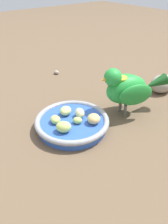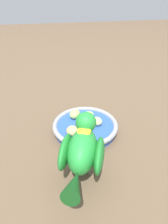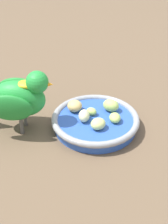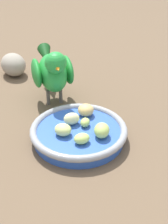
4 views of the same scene
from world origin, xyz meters
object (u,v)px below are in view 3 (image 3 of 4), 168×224
Objects in this scene: apple_piece_1 at (84,116)px; apple_piece_3 at (115,118)px; apple_piece_5 at (75,106)px; feeding_bowl at (95,121)px; apple_piece_4 at (111,105)px; apple_piece_2 at (98,124)px; apple_piece_0 at (92,111)px; parrot at (16,97)px.

apple_piece_1 reaches higher than apple_piece_3.
apple_piece_3 is at bearing -39.53° from apple_piece_5.
apple_piece_4 is (0.04, 0.02, 0.02)m from feeding_bowl.
apple_piece_2 is 0.05m from apple_piece_3.
apple_piece_3 reaches higher than feeding_bowl.
apple_piece_1 is 0.97× the size of apple_piece_2.
apple_piece_4 is at bearing 7.30° from apple_piece_0.
feeding_bowl is 0.03m from apple_piece_1.
feeding_bowl is 0.96× the size of parrot.
apple_piece_4 is (0.05, 0.06, 0.00)m from apple_piece_2.
apple_piece_0 is 0.06m from apple_piece_3.
apple_piece_0 is at bearing 105.82° from feeding_bowl.
apple_piece_2 is 0.91× the size of apple_piece_4.
apple_piece_1 is 0.96× the size of apple_piece_5.
apple_piece_1 is 0.88× the size of apple_piece_4.
feeding_bowl is 5.96× the size of apple_piece_1.
apple_piece_5 is at bearing 133.31° from feeding_bowl.
apple_piece_1 is at bearing -138.19° from apple_piece_0.
apple_piece_5 is at bearing 142.90° from apple_piece_0.
apple_piece_0 reaches higher than feeding_bowl.
apple_piece_5 reaches higher than apple_piece_2.
parrot reaches higher than feeding_bowl.
parrot is (-0.14, 0.04, 0.05)m from apple_piece_1.
apple_piece_0 is at bearing 41.81° from apple_piece_1.
apple_piece_4 is (0.00, 0.04, 0.00)m from apple_piece_3.
apple_piece_1 is 0.16× the size of parrot.
feeding_bowl is 0.19m from parrot.
apple_piece_0 is at bearing -37.10° from apple_piece_5.
apple_piece_2 is (0.02, -0.03, -0.00)m from apple_piece_1.
feeding_bowl is at bearing 8.04° from parrot.
apple_piece_5 is at bearing 104.17° from apple_piece_1.
apple_piece_2 is at bearing -160.42° from apple_piece_3.
parrot is (-0.17, 0.02, 0.05)m from apple_piece_0.
apple_piece_4 reaches higher than apple_piece_2.
apple_piece_2 is (0.00, -0.05, 0.00)m from apple_piece_0.
parrot reaches higher than apple_piece_2.
apple_piece_2 is (-0.00, -0.04, 0.02)m from feeding_bowl.
apple_piece_4 is at bearing 84.09° from apple_piece_3.
apple_piece_2 is at bearing -56.36° from apple_piece_1.
apple_piece_0 is 0.78× the size of apple_piece_3.
apple_piece_4 is 0.18× the size of parrot.
apple_piece_5 is at bearing 113.23° from apple_piece_2.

